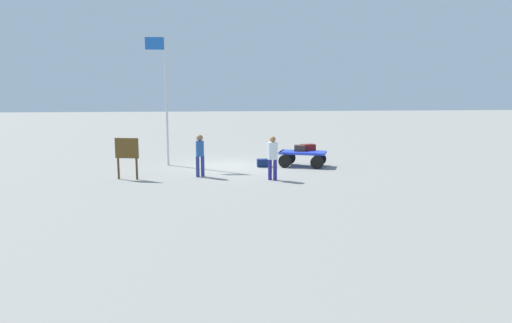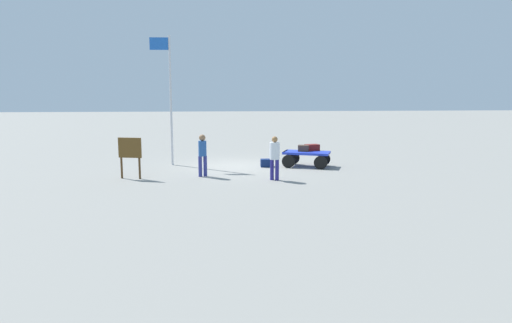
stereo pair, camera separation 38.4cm
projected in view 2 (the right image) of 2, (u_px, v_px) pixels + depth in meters
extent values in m
plane|color=gray|center=(236.00, 166.00, 20.29)|extent=(120.00, 120.00, 0.00)
cube|color=blue|center=(307.00, 153.00, 20.05)|extent=(2.22, 1.67, 0.10)
cube|color=blue|center=(286.00, 152.00, 20.31)|extent=(0.43, 0.94, 0.10)
cylinder|color=black|center=(288.00, 161.00, 19.78)|extent=(0.57, 0.32, 0.56)
cylinder|color=black|center=(293.00, 158.00, 20.80)|extent=(0.57, 0.32, 0.56)
cylinder|color=black|center=(321.00, 163.00, 19.41)|extent=(0.57, 0.32, 0.56)
cylinder|color=black|center=(324.00, 159.00, 20.42)|extent=(0.57, 0.32, 0.56)
cube|color=maroon|center=(312.00, 147.00, 20.43)|extent=(0.68, 0.53, 0.27)
cube|color=#493428|center=(303.00, 148.00, 20.17)|extent=(0.54, 0.49, 0.27)
cube|color=navy|center=(267.00, 163.00, 20.06)|extent=(0.55, 0.37, 0.34)
cylinder|color=navy|center=(277.00, 170.00, 16.95)|extent=(0.14, 0.14, 0.78)
cylinder|color=navy|center=(272.00, 170.00, 17.02)|extent=(0.14, 0.14, 0.78)
cylinder|color=silver|center=(275.00, 151.00, 16.88)|extent=(0.50, 0.50, 0.63)
sphere|color=olive|center=(275.00, 139.00, 16.82)|extent=(0.22, 0.22, 0.22)
cylinder|color=navy|center=(205.00, 166.00, 17.75)|extent=(0.14, 0.14, 0.80)
cylinder|color=navy|center=(200.00, 166.00, 17.67)|extent=(0.14, 0.14, 0.80)
cylinder|color=#255199|center=(202.00, 148.00, 17.61)|extent=(0.39, 0.39, 0.59)
sphere|color=#8A6444|center=(202.00, 138.00, 17.55)|extent=(0.25, 0.25, 0.25)
cylinder|color=silver|center=(171.00, 101.00, 20.22)|extent=(0.10, 0.10, 5.68)
cube|color=blue|center=(159.00, 44.00, 19.81)|extent=(0.80, 0.08, 0.53)
cylinder|color=#4C3319|center=(140.00, 168.00, 17.22)|extent=(0.08, 0.08, 0.80)
cylinder|color=#4C3319|center=(122.00, 168.00, 17.34)|extent=(0.08, 0.08, 0.80)
cube|color=brown|center=(130.00, 148.00, 17.16)|extent=(0.89, 0.29, 0.76)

